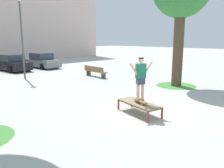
% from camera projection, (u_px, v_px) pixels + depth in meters
% --- Properties ---
extents(ground_plane, '(120.00, 120.00, 0.00)m').
position_uv_depth(ground_plane, '(146.00, 111.00, 9.49)').
color(ground_plane, '#B7B5AD').
extents(skate_box, '(1.15, 2.02, 0.46)m').
position_uv_depth(skate_box, '(139.00, 104.00, 8.99)').
color(skate_box, brown).
rests_on(skate_box, ground).
extents(skateboard, '(0.50, 0.81, 0.09)m').
position_uv_depth(skateboard, '(140.00, 101.00, 8.91)').
color(skateboard, '#9E754C').
rests_on(skateboard, skate_box).
extents(skater, '(0.95, 0.46, 1.69)m').
position_uv_depth(skater, '(141.00, 76.00, 8.72)').
color(skater, tan).
rests_on(skater, skateboard).
extents(grass_patch_near_right, '(2.45, 2.45, 0.01)m').
position_uv_depth(grass_patch_near_right, '(176.00, 86.00, 14.44)').
color(grass_patch_near_right, '#47893D').
rests_on(grass_patch_near_right, ground).
extents(car_black, '(2.15, 4.31, 1.50)m').
position_uv_depth(car_black, '(12.00, 63.00, 21.01)').
color(car_black, black).
rests_on(car_black, ground).
extents(car_grey, '(2.09, 4.29, 1.50)m').
position_uv_depth(car_grey, '(42.00, 61.00, 23.09)').
color(car_grey, slate).
rests_on(car_grey, ground).
extents(park_bench, '(0.62, 2.43, 0.83)m').
position_uv_depth(park_bench, '(95.00, 71.00, 17.68)').
color(park_bench, brown).
rests_on(park_bench, ground).
extents(light_post, '(0.36, 0.36, 5.83)m').
position_uv_depth(light_post, '(21.00, 26.00, 16.10)').
color(light_post, '#4C4C51').
rests_on(light_post, ground).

